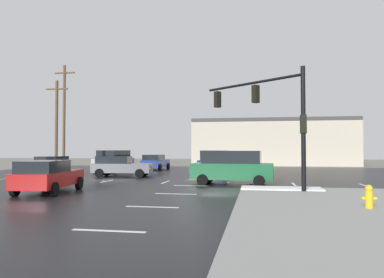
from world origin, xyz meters
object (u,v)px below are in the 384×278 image
object	(u,v)px
sedan_blue	(155,162)
utility_pole_distant	(64,115)
suv_silver	(114,161)
sedan_red	(48,176)
sedan_white	(49,166)
sedan_grey	(120,166)
traffic_signal_mast	(272,109)
utility_pole_far	(56,124)
suv_green	(232,167)
fire_hydrant	(369,197)
suv_navy	(215,162)

from	to	relation	value
sedan_blue	utility_pole_distant	distance (m)	10.67
suv_silver	sedan_red	distance (m)	16.41
sedan_red	sedan_white	world-z (taller)	same
sedan_grey	utility_pole_distant	bearing A→B (deg)	133.29
sedan_white	utility_pole_distant	xyz separation A→B (m)	(-4.09, 9.42, 4.83)
traffic_signal_mast	utility_pole_far	size ratio (longest dim) A/B	0.69
sedan_white	utility_pole_far	world-z (taller)	utility_pole_far
suv_green	utility_pole_far	distance (m)	20.40
suv_green	sedan_white	xyz separation A→B (m)	(-14.16, 3.56, -0.24)
sedan_grey	utility_pole_distant	world-z (taller)	utility_pole_distant
sedan_white	sedan_red	bearing A→B (deg)	25.00
fire_hydrant	utility_pole_distant	world-z (taller)	utility_pole_distant
traffic_signal_mast	utility_pole_distant	world-z (taller)	utility_pole_distant
suv_navy	sedan_red	bearing A→B (deg)	-22.79
sedan_blue	traffic_signal_mast	bearing A→B (deg)	-145.53
fire_hydrant	sedan_white	bearing A→B (deg)	147.34
sedan_grey	utility_pole_far	size ratio (longest dim) A/B	0.53
suv_navy	suv_green	distance (m)	7.87
traffic_signal_mast	sedan_blue	xyz separation A→B (m)	(-11.09, 17.28, -3.35)
sedan_red	suv_green	bearing A→B (deg)	-62.40
fire_hydrant	utility_pole_far	bearing A→B (deg)	140.04
suv_silver	sedan_white	xyz separation A→B (m)	(-2.50, -6.71, -0.24)
sedan_grey	fire_hydrant	bearing A→B (deg)	-49.83
fire_hydrant	suv_navy	size ratio (longest dim) A/B	0.16
fire_hydrant	suv_navy	bearing A→B (deg)	113.22
suv_navy	suv_green	world-z (taller)	same
suv_green	sedan_white	distance (m)	14.60
sedan_grey	sedan_red	size ratio (longest dim) A/B	1.00
sedan_white	utility_pole_far	distance (m)	8.17
suv_navy	sedan_red	xyz separation A→B (m)	(-6.60, -13.47, -0.24)
sedan_red	suv_navy	bearing A→B (deg)	-32.94
sedan_white	sedan_blue	bearing A→B (deg)	148.13
sedan_red	sedan_grey	bearing A→B (deg)	-4.40
traffic_signal_mast	fire_hydrant	xyz separation A→B (m)	(2.93, -6.07, -3.67)
utility_pole_far	sedan_grey	bearing A→B (deg)	-31.57
suv_silver	traffic_signal_mast	bearing A→B (deg)	-127.66
sedan_blue	sedan_red	bearing A→B (deg)	-177.21
fire_hydrant	sedan_blue	world-z (taller)	sedan_blue
utility_pole_distant	sedan_grey	bearing A→B (deg)	-41.05
suv_navy	suv_green	size ratio (longest dim) A/B	1.00
suv_silver	fire_hydrant	bearing A→B (deg)	-133.11
utility_pole_far	fire_hydrant	bearing A→B (deg)	-39.96
traffic_signal_mast	suv_silver	world-z (taller)	traffic_signal_mast
suv_green	sedan_white	bearing A→B (deg)	-10.45
fire_hydrant	sedan_blue	bearing A→B (deg)	120.99
suv_navy	utility_pole_far	bearing A→B (deg)	-95.61
suv_green	sedan_red	size ratio (longest dim) A/B	1.05
traffic_signal_mast	utility_pole_far	bearing A→B (deg)	5.33
sedan_blue	utility_pole_distant	bearing A→B (deg)	101.08
sedan_red	sedan_blue	bearing A→B (deg)	-5.82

